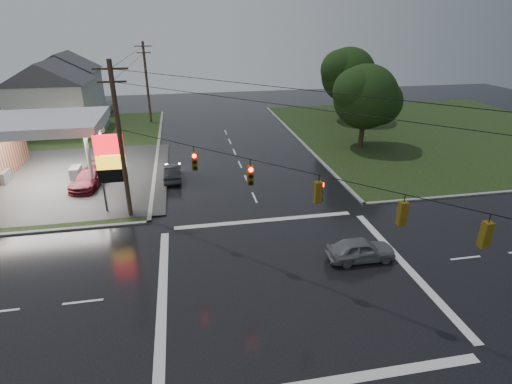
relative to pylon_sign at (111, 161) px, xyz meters
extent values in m
plane|color=black|center=(10.50, -10.50, -4.01)|extent=(120.00, 120.00, 0.00)
cube|color=black|center=(36.50, 15.50, -3.97)|extent=(36.00, 36.00, 0.08)
cube|color=#2D2D2D|center=(-9.50, 7.50, -3.92)|extent=(26.00, 18.00, 0.02)
cylinder|color=silver|center=(-2.50, 4.50, -1.51)|extent=(0.30, 0.30, 5.00)
cylinder|color=silver|center=(-2.50, 10.50, -1.51)|extent=(0.30, 0.30, 5.00)
cube|color=silver|center=(-7.50, 7.50, 1.19)|extent=(12.00, 8.00, 0.80)
cube|color=white|center=(-7.50, 7.50, 0.77)|extent=(11.40, 7.40, 0.04)
cube|color=#59595E|center=(-10.50, 7.50, -3.46)|extent=(0.80, 1.60, 1.10)
cube|color=#59595E|center=(-4.50, 7.50, -3.46)|extent=(0.80, 1.60, 1.10)
cylinder|color=#59595E|center=(-0.80, 0.00, -1.01)|extent=(0.16, 0.16, 6.00)
cylinder|color=#59595E|center=(0.80, 0.00, -1.01)|extent=(0.16, 0.16, 6.00)
cube|color=red|center=(0.00, 0.00, 1.19)|extent=(2.00, 0.35, 1.40)
cube|color=yellow|center=(0.00, 0.00, -0.11)|extent=(2.00, 0.35, 1.00)
cube|color=black|center=(0.00, 0.00, -1.11)|extent=(2.00, 0.35, 1.00)
cylinder|color=#382619|center=(1.00, -1.00, 1.49)|extent=(0.32, 0.32, 11.00)
cube|color=#382619|center=(1.00, -1.00, 6.39)|extent=(2.20, 0.12, 0.12)
cube|color=#382619|center=(1.00, -1.00, 5.59)|extent=(1.80, 0.12, 0.12)
cylinder|color=#382619|center=(1.00, 27.50, 1.24)|extent=(0.32, 0.32, 10.50)
cube|color=#382619|center=(1.00, 27.50, 5.89)|extent=(2.20, 0.12, 0.12)
cube|color=#382619|center=(1.00, 27.50, 5.09)|extent=(1.80, 0.12, 0.12)
cube|color=#59470C|center=(5.75, -5.75, 1.59)|extent=(0.34, 0.34, 1.10)
cylinder|color=#FF0C07|center=(5.75, -5.95, 1.97)|extent=(0.22, 0.08, 0.22)
cube|color=#59470C|center=(8.60, -8.60, 1.59)|extent=(0.34, 0.34, 1.10)
cylinder|color=#FF0C07|center=(8.60, -8.80, 1.97)|extent=(0.22, 0.08, 0.22)
cube|color=#59470C|center=(11.45, -11.45, 1.59)|extent=(0.34, 0.34, 1.10)
cylinder|color=#FF0C07|center=(11.65, -11.45, 1.97)|extent=(0.08, 0.22, 0.22)
cube|color=#59470C|center=(14.30, -14.30, 1.59)|extent=(0.34, 0.34, 1.10)
cylinder|color=#FF0C07|center=(14.30, -14.10, 1.97)|extent=(0.22, 0.08, 0.22)
cube|color=#59470C|center=(16.58, -16.58, 1.59)|extent=(0.34, 0.34, 1.10)
cylinder|color=#FF0C07|center=(16.58, -16.38, 1.97)|extent=(0.22, 0.08, 0.22)
cube|color=silver|center=(-10.50, 25.50, -1.01)|extent=(9.00, 8.00, 6.00)
cube|color=gray|center=(-5.20, 25.50, -3.61)|extent=(1.60, 4.80, 0.80)
cube|color=silver|center=(-11.50, 37.50, -1.01)|extent=(9.00, 8.00, 6.00)
cube|color=gray|center=(-6.20, 37.50, -3.61)|extent=(1.60, 4.80, 0.80)
cylinder|color=black|center=(24.50, 11.50, -1.49)|extent=(0.56, 0.56, 5.04)
sphere|color=black|center=(24.50, 11.50, 1.57)|extent=(6.80, 6.80, 6.80)
sphere|color=black|center=(26.20, 11.80, 0.94)|extent=(5.10, 5.10, 5.10)
sphere|color=black|center=(23.14, 11.10, 2.29)|extent=(4.76, 4.76, 4.76)
cylinder|color=black|center=(27.50, 23.50, -1.21)|extent=(0.56, 0.56, 5.60)
sphere|color=black|center=(27.50, 23.50, 2.19)|extent=(7.20, 7.20, 7.20)
sphere|color=black|center=(29.30, 23.80, 1.49)|extent=(5.40, 5.40, 5.40)
sphere|color=black|center=(26.06, 23.10, 2.99)|extent=(5.04, 5.04, 5.04)
imported|color=black|center=(4.02, 5.67, -3.33)|extent=(1.47, 4.12, 1.35)
imported|color=slate|center=(15.11, -9.46, -3.32)|extent=(4.09, 1.68, 1.39)
imported|color=maroon|center=(-2.89, 5.47, -3.26)|extent=(3.31, 5.56, 1.51)
camera|label=1|loc=(5.22, -28.30, 9.44)|focal=28.00mm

